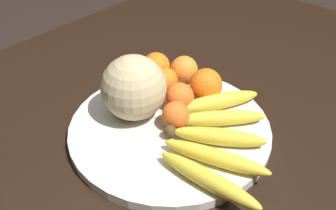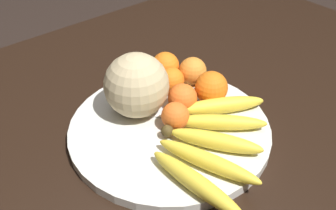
{
  "view_description": "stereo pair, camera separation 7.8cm",
  "coord_description": "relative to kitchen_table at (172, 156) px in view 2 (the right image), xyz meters",
  "views": [
    {
      "loc": [
        -0.46,
        -0.41,
        1.25
      ],
      "look_at": [
        -0.01,
        0.0,
        0.77
      ],
      "focal_mm": 42.0,
      "sensor_mm": 36.0,
      "label": 1
    },
    {
      "loc": [
        -0.41,
        -0.47,
        1.25
      ],
      "look_at": [
        -0.01,
        0.0,
        0.77
      ],
      "focal_mm": 42.0,
      "sensor_mm": 36.0,
      "label": 2
    }
  ],
  "objects": [
    {
      "name": "kitchen_table",
      "position": [
        0.0,
        0.0,
        0.0
      ],
      "size": [
        1.63,
        1.16,
        0.7
      ],
      "color": "black",
      "rests_on": "ground_plane"
    },
    {
      "name": "fruit_bowl",
      "position": [
        -0.01,
        0.0,
        0.08
      ],
      "size": [
        0.41,
        0.41,
        0.02
      ],
      "color": "silver",
      "rests_on": "kitchen_table"
    },
    {
      "name": "melon",
      "position": [
        -0.03,
        0.08,
        0.16
      ],
      "size": [
        0.14,
        0.14,
        0.14
      ],
      "color": "#C6B284",
      "rests_on": "fruit_bowl"
    },
    {
      "name": "banana_bunch",
      "position": [
        0.01,
        -0.1,
        0.11
      ],
      "size": [
        0.3,
        0.28,
        0.03
      ],
      "rotation": [
        0.0,
        0.0,
        5.28
      ],
      "color": "#473819",
      "rests_on": "fruit_bowl"
    },
    {
      "name": "orange_front_left",
      "position": [
        0.05,
        0.02,
        0.12
      ],
      "size": [
        0.06,
        0.06,
        0.06
      ],
      "color": "orange",
      "rests_on": "fruit_bowl"
    },
    {
      "name": "orange_front_right",
      "position": [
        0.08,
        0.09,
        0.12
      ],
      "size": [
        0.06,
        0.06,
        0.06
      ],
      "color": "orange",
      "rests_on": "fruit_bowl"
    },
    {
      "name": "orange_mid_center",
      "position": [
        0.12,
        0.01,
        0.13
      ],
      "size": [
        0.07,
        0.07,
        0.07
      ],
      "color": "orange",
      "rests_on": "fruit_bowl"
    },
    {
      "name": "orange_back_left",
      "position": [
        0.1,
        0.14,
        0.12
      ],
      "size": [
        0.07,
        0.07,
        0.07
      ],
      "color": "orange",
      "rests_on": "fruit_bowl"
    },
    {
      "name": "orange_back_right",
      "position": [
        0.14,
        0.08,
        0.12
      ],
      "size": [
        0.06,
        0.06,
        0.06
      ],
      "color": "orange",
      "rests_on": "fruit_bowl"
    },
    {
      "name": "orange_top_small",
      "position": [
        -0.0,
        -0.01,
        0.12
      ],
      "size": [
        0.06,
        0.06,
        0.06
      ],
      "color": "orange",
      "rests_on": "fruit_bowl"
    },
    {
      "name": "produce_tag",
      "position": [
        -0.0,
        0.05,
        0.09
      ],
      "size": [
        0.09,
        0.1,
        0.0
      ],
      "rotation": [
        0.0,
        0.0,
        -0.86
      ],
      "color": "white",
      "rests_on": "fruit_bowl"
    }
  ]
}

